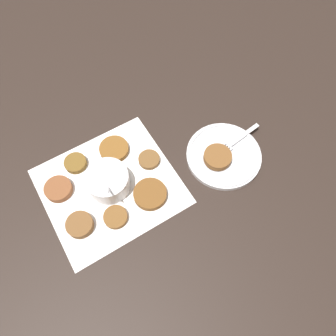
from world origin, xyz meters
TOP-DOWN VIEW (x-y plane):
  - ground_plane at (0.00, 0.00)m, footprint 4.00×4.00m
  - napkin at (0.02, 0.03)m, footprint 0.40×0.37m
  - sauce_bowl at (0.02, 0.03)m, footprint 0.12×0.12m
  - fritter_0 at (0.09, -0.07)m, footprint 0.06×0.06m
  - fritter_1 at (-0.02, -0.07)m, footprint 0.08×0.08m
  - fritter_2 at (-0.10, -0.01)m, footprint 0.06×0.06m
  - fritter_3 at (0.15, -0.01)m, footprint 0.07×0.07m
  - fritter_4 at (-0.07, 0.09)m, footprint 0.09×0.09m
  - fritter_5 at (0.12, 0.11)m, footprint 0.07×0.07m
  - fritter_6 at (0.03, 0.12)m, footprint 0.06×0.06m
  - serving_plate at (-0.30, 0.06)m, footprint 0.21×0.21m
  - fritter_on_plate at (-0.27, 0.06)m, footprint 0.08×0.08m
  - fork at (-0.33, 0.04)m, footprint 0.18×0.07m

SIDE VIEW (x-z plane):
  - ground_plane at x=0.00m, z-range 0.00..0.00m
  - napkin at x=0.02m, z-range 0.00..0.00m
  - serving_plate at x=-0.30m, z-range 0.00..0.02m
  - fritter_2 at x=-0.10m, z-range 0.00..0.02m
  - fritter_6 at x=0.03m, z-range 0.00..0.02m
  - fritter_1 at x=-0.02m, z-range 0.00..0.02m
  - fritter_0 at x=0.09m, z-range 0.00..0.02m
  - fritter_4 at x=-0.07m, z-range 0.00..0.02m
  - fritter_3 at x=0.15m, z-range 0.00..0.02m
  - fritter_5 at x=0.12m, z-range 0.00..0.03m
  - fork at x=-0.33m, z-range 0.02..0.02m
  - sauce_bowl at x=0.02m, z-range -0.02..0.08m
  - fritter_on_plate at x=-0.27m, z-range 0.02..0.04m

